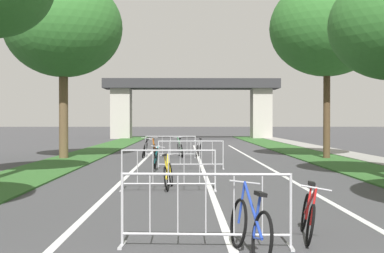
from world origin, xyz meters
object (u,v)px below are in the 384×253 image
(tree_left_oak_near, at_px, (63,27))
(crowd_barrier_second, at_px, (168,170))
(bicycle_blue_5, at_px, (250,228))
(bicycle_red_1, at_px, (308,215))
(bicycle_yellow_3, at_px, (168,175))
(bicycle_silver_2, at_px, (198,150))
(bicycle_orange_0, at_px, (155,150))
(bicycle_black_7, at_px, (145,150))
(crowd_barrier_fourth, at_px, (171,147))
(tree_right_oak_mid, at_px, (327,28))
(bicycle_green_6, at_px, (180,149))
(crowd_barrier_nearest, at_px, (206,210))
(crowd_barrier_third, at_px, (191,155))
(bicycle_teal_4, at_px, (155,161))

(tree_left_oak_near, xyz_separation_m, crowd_barrier_second, (5.24, -11.14, -5.61))
(tree_left_oak_near, height_order, bicycle_blue_5, tree_left_oak_near)
(bicycle_red_1, bearing_deg, bicycle_yellow_3, -59.10)
(bicycle_red_1, distance_m, bicycle_silver_2, 17.83)
(bicycle_orange_0, xyz_separation_m, bicycle_black_7, (-0.52, 0.85, -0.01))
(crowd_barrier_fourth, relative_size, bicycle_black_7, 1.44)
(bicycle_black_7, bearing_deg, bicycle_silver_2, -178.17)
(bicycle_yellow_3, distance_m, bicycle_black_7, 12.06)
(bicycle_orange_0, bearing_deg, tree_right_oak_mid, 175.37)
(bicycle_green_6, bearing_deg, crowd_barrier_fourth, -142.23)
(crowd_barrier_nearest, xyz_separation_m, bicycle_orange_0, (-1.73, 17.42, -0.14))
(tree_right_oak_mid, distance_m, bicycle_red_1, 17.96)
(crowd_barrier_nearest, relative_size, bicycle_red_1, 1.46)
(bicycle_orange_0, xyz_separation_m, bicycle_blue_5, (2.28, -17.98, 0.00))
(crowd_barrier_nearest, bearing_deg, crowd_barrier_third, 90.34)
(tree_left_oak_near, relative_size, bicycle_black_7, 4.98)
(bicycle_yellow_3, height_order, bicycle_teal_4, bicycle_yellow_3)
(crowd_barrier_nearest, distance_m, bicycle_silver_2, 18.32)
(bicycle_teal_4, bearing_deg, bicycle_red_1, -74.14)
(crowd_barrier_third, xyz_separation_m, bicycle_green_6, (-0.45, 6.40, -0.15))
(bicycle_black_7, bearing_deg, crowd_barrier_fourth, 159.94)
(tree_right_oak_mid, bearing_deg, crowd_barrier_nearest, -110.54)
(tree_right_oak_mid, xyz_separation_m, bicycle_yellow_3, (-7.05, -10.56, -5.73))
(tree_left_oak_near, height_order, bicycle_yellow_3, tree_left_oak_near)
(bicycle_silver_2, height_order, bicycle_teal_4, bicycle_silver_2)
(crowd_barrier_third, bearing_deg, bicycle_teal_4, -155.03)
(tree_left_oak_near, distance_m, bicycle_red_1, 19.07)
(bicycle_red_1, bearing_deg, bicycle_blue_5, 55.94)
(bicycle_red_1, bearing_deg, tree_left_oak_near, -56.36)
(bicycle_teal_4, xyz_separation_m, bicycle_green_6, (0.82, 6.99, 0.02))
(tree_left_oak_near, relative_size, tree_right_oak_mid, 1.01)
(bicycle_orange_0, height_order, bicycle_green_6, bicycle_orange_0)
(bicycle_red_1, relative_size, bicycle_teal_4, 1.02)
(crowd_barrier_fourth, xyz_separation_m, bicycle_silver_2, (1.36, 0.53, -0.17))
(tree_right_oak_mid, xyz_separation_m, bicycle_silver_2, (-5.94, 1.45, -5.74))
(crowd_barrier_nearest, bearing_deg, bicycle_black_7, 97.02)
(bicycle_silver_2, xyz_separation_m, bicycle_green_6, (-0.90, -0.06, 0.02))
(crowd_barrier_second, xyz_separation_m, bicycle_green_6, (0.19, 12.33, -0.15))
(crowd_barrier_nearest, relative_size, bicycle_blue_5, 1.44)
(tree_right_oak_mid, xyz_separation_m, bicycle_blue_5, (-5.77, -17.42, -5.71))
(bicycle_red_1, bearing_deg, crowd_barrier_second, -57.90)
(bicycle_red_1, bearing_deg, bicycle_orange_0, -69.77)
(crowd_barrier_fourth, bearing_deg, crowd_barrier_nearest, -86.84)
(bicycle_yellow_3, xyz_separation_m, bicycle_blue_5, (1.28, -6.87, 0.01))
(bicycle_blue_5, relative_size, bicycle_black_7, 1.00)
(tree_left_oak_near, distance_m, tree_right_oak_mid, 12.27)
(bicycle_yellow_3, bearing_deg, crowd_barrier_third, 87.46)
(crowd_barrier_nearest, relative_size, crowd_barrier_third, 1.01)
(crowd_barrier_second, relative_size, bicycle_yellow_3, 1.41)
(bicycle_silver_2, distance_m, bicycle_yellow_3, 12.06)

